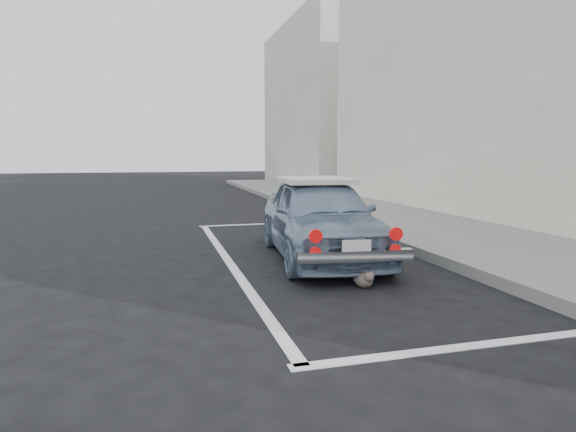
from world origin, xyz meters
name	(u,v)px	position (x,y,z in m)	size (l,w,h in m)	color
ground	(385,330)	(0.00, 0.00, 0.00)	(80.00, 80.00, 0.00)	black
sidewalk	(524,255)	(3.20, 2.00, 0.07)	(2.80, 40.00, 0.15)	slate
building_far	(320,105)	(6.35, 20.00, 4.00)	(3.50, 10.00, 8.00)	#BEB6AC
pline_rear	(472,346)	(0.50, -0.50, 0.00)	(3.00, 0.12, 0.01)	silver
pline_front	(269,224)	(0.50, 6.50, 0.00)	(3.00, 0.12, 0.01)	silver
pline_side	(229,262)	(-0.90, 3.00, 0.00)	(0.12, 7.00, 0.01)	silver
retro_coupe	(320,217)	(0.43, 2.94, 0.60)	(1.74, 3.60, 1.18)	#758DA8
cat	(364,279)	(0.38, 1.29, 0.10)	(0.21, 0.42, 0.23)	#706256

